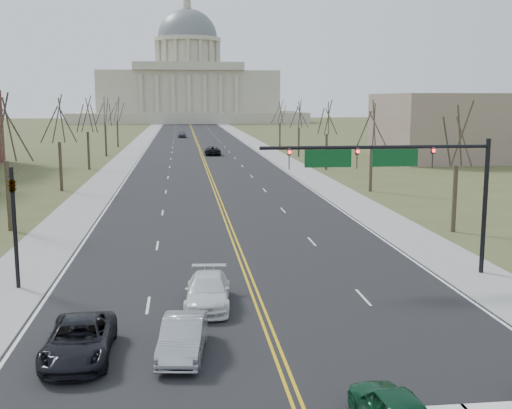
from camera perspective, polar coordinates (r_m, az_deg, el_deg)
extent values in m
plane|color=#484B25|center=(20.71, 3.59, -17.12)|extent=(600.00, 600.00, 0.00)
cube|color=black|center=(128.60, -5.16, 5.23)|extent=(20.00, 380.00, 0.01)
cube|color=black|center=(26.14, 1.21, -11.29)|extent=(120.00, 14.00, 0.01)
cube|color=gray|center=(128.85, -10.52, 5.12)|extent=(4.00, 380.00, 0.03)
cube|color=gray|center=(129.48, 0.18, 5.30)|extent=(4.00, 380.00, 0.03)
cube|color=gold|center=(128.60, -5.16, 5.24)|extent=(0.42, 380.00, 0.01)
cube|color=silver|center=(128.72, -9.54, 5.15)|extent=(0.15, 380.00, 0.01)
cube|color=silver|center=(129.23, -0.79, 5.29)|extent=(0.15, 380.00, 0.01)
cube|color=silver|center=(21.26, 18.09, -16.81)|extent=(9.50, 0.50, 0.01)
cube|color=#BDB69E|center=(268.35, -5.99, 7.79)|extent=(90.00, 60.00, 4.00)
cube|color=#BDB69E|center=(268.26, -6.02, 9.92)|extent=(70.00, 40.00, 16.00)
cube|color=#BDB69E|center=(248.05, -6.00, 12.17)|extent=(42.00, 3.00, 3.00)
cylinder|color=#BDB69E|center=(268.77, -6.08, 12.91)|extent=(24.00, 24.00, 12.00)
cylinder|color=#BDB69E|center=(269.28, -6.10, 14.35)|extent=(27.00, 27.00, 1.60)
ellipsoid|color=slate|center=(269.35, -6.11, 14.52)|extent=(24.00, 24.00, 22.80)
cylinder|color=#BDB69E|center=(270.83, -6.16, 17.24)|extent=(3.20, 3.20, 3.00)
cylinder|color=black|center=(35.92, 19.67, -0.19)|extent=(0.24, 0.24, 7.20)
cylinder|color=black|center=(33.32, 10.64, 5.03)|extent=(12.00, 0.18, 0.18)
imported|color=black|center=(34.37, 15.41, 4.07)|extent=(0.35, 0.40, 1.10)
sphere|color=#FF0C0C|center=(34.20, 15.53, 4.63)|extent=(0.18, 0.18, 0.18)
imported|color=black|center=(33.08, 8.96, 4.09)|extent=(0.35, 0.40, 1.10)
sphere|color=#FF0C0C|center=(32.91, 9.04, 4.68)|extent=(0.18, 0.18, 0.18)
imported|color=black|center=(32.32, 2.95, 4.07)|extent=(0.35, 0.40, 1.10)
sphere|color=#FF0C0C|center=(32.14, 3.00, 4.67)|extent=(0.18, 0.18, 0.18)
cube|color=#0C4C1E|center=(33.67, 12.24, 4.09)|extent=(2.40, 0.12, 0.90)
cube|color=#0C4C1E|center=(32.71, 6.42, 4.09)|extent=(2.40, 0.12, 0.90)
cylinder|color=black|center=(33.34, -20.65, -2.00)|extent=(0.20, 0.20, 6.00)
imported|color=black|center=(33.00, -20.87, 1.74)|extent=(0.32, 0.36, 0.99)
cylinder|color=#322A1D|center=(46.77, 17.23, 0.48)|extent=(0.32, 0.32, 4.68)
cylinder|color=#322A1D|center=(48.27, -21.13, 0.70)|extent=(0.32, 0.32, 4.95)
cylinder|color=#322A1D|center=(65.39, 10.18, 3.18)|extent=(0.32, 0.32, 4.68)
cylinder|color=#322A1D|center=(67.67, -16.97, 3.24)|extent=(0.32, 0.32, 4.95)
cylinder|color=#322A1D|center=(84.65, 6.27, 4.65)|extent=(0.32, 0.32, 4.68)
cylinder|color=#322A1D|center=(87.34, -14.66, 4.64)|extent=(0.32, 0.32, 4.95)
cylinder|color=#322A1D|center=(104.18, 3.81, 5.57)|extent=(0.32, 0.32, 4.68)
cylinder|color=#322A1D|center=(107.13, -13.20, 5.52)|extent=(0.32, 0.32, 4.95)
cylinder|color=#322A1D|center=(123.87, 2.13, 6.19)|extent=(0.32, 0.32, 4.68)
cylinder|color=#322A1D|center=(126.99, -12.20, 6.12)|extent=(0.32, 0.32, 4.95)
cube|color=#7A6C57|center=(103.82, 18.17, 6.58)|extent=(25.00, 20.00, 10.00)
imported|color=#0E3F24|center=(19.14, 12.11, -17.38)|extent=(1.91, 4.04, 1.34)
imported|color=#999CA0|center=(23.86, -6.51, -11.61)|extent=(1.97, 4.38, 1.40)
imported|color=black|center=(24.29, -15.45, -11.53)|extent=(2.30, 4.98, 1.38)
imported|color=white|center=(29.08, -4.31, -7.68)|extent=(2.31, 4.96, 1.40)
imported|color=black|center=(106.93, -3.89, 4.82)|extent=(2.50, 5.39, 1.50)
imported|color=#4D5055|center=(155.88, -6.60, 6.24)|extent=(2.05, 4.91, 1.66)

